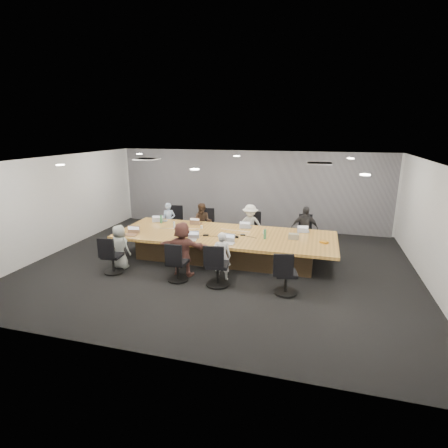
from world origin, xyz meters
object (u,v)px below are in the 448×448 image
(bottle_clear, at_px, (174,225))
(mug_brown, at_px, (133,228))
(chair_2, at_px, (252,231))
(person_5, at_px, (183,249))
(chair_7, at_px, (286,277))
(chair_5, at_px, (178,266))
(laptop_2, at_px, (246,227))
(laptop_3, at_px, (304,231))
(chair_4, at_px, (113,259))
(canvas_bag, at_px, (294,236))
(snack_packet, at_px, (324,242))
(stapler, at_px, (235,237))
(laptop_0, at_px, (161,221))
(conference_table, at_px, (225,245))
(chair_3, at_px, (304,235))
(laptop_6, at_px, (228,243))
(chair_0, at_px, (173,224))
(chair_6, at_px, (218,268))
(person_2, at_px, (250,225))
(laptop_5, at_px, (191,240))
(laptop_1, at_px, (197,223))
(person_3, at_px, (304,229))
(person_4, at_px, (120,247))
(person_6, at_px, (222,256))
(chair_1, at_px, (206,227))
(laptop_4, at_px, (130,235))
(person_1, at_px, (203,223))
(bottle_green_right, at_px, (265,234))
(bottle_green_left, at_px, (161,219))
(person_0, at_px, (169,221))

(bottle_clear, bearing_deg, mug_brown, -154.65)
(chair_2, bearing_deg, person_5, 58.48)
(chair_7, bearing_deg, chair_5, 167.03)
(laptop_2, distance_m, laptop_3, 1.65)
(chair_4, xyz_separation_m, canvas_bag, (4.34, 1.73, 0.43))
(chair_4, distance_m, snack_packet, 5.38)
(stapler, bearing_deg, laptop_2, 99.34)
(laptop_0, relative_size, mug_brown, 2.92)
(conference_table, height_order, laptop_0, laptop_0)
(chair_3, relative_size, laptop_6, 2.33)
(chair_0, xyz_separation_m, chair_6, (2.59, -3.40, 0.02))
(chair_2, bearing_deg, conference_table, 64.69)
(chair_7, bearing_deg, person_2, 102.04)
(laptop_5, bearing_deg, laptop_3, 19.14)
(conference_table, relative_size, laptop_1, 19.75)
(laptop_1, xyz_separation_m, person_3, (3.20, 0.55, -0.07))
(laptop_0, bearing_deg, bottle_clear, 125.30)
(bottle_clear, bearing_deg, laptop_3, 9.82)
(person_4, xyz_separation_m, person_6, (2.76, 0.00, 0.02))
(stapler, bearing_deg, canvas_bag, 24.77)
(chair_1, bearing_deg, chair_7, 132.04)
(chair_5, xyz_separation_m, person_4, (-1.76, 0.35, 0.20))
(laptop_2, relative_size, laptop_3, 1.03)
(chair_5, relative_size, person_2, 0.59)
(chair_7, height_order, person_6, person_6)
(laptop_5, bearing_deg, laptop_0, 124.10)
(chair_1, distance_m, laptop_4, 2.87)
(stapler, bearing_deg, person_1, 145.55)
(stapler, bearing_deg, person_3, 56.60)
(laptop_3, height_order, person_5, person_5)
(chair_5, bearing_deg, laptop_2, 65.89)
(person_6, bearing_deg, bottle_clear, -47.49)
(chair_0, xyz_separation_m, mug_brown, (-0.35, -2.04, 0.39))
(chair_2, height_order, person_6, person_6)
(person_1, height_order, canvas_bag, person_1)
(bottle_green_right, bearing_deg, chair_4, -156.88)
(laptop_6, relative_size, bottle_green_left, 1.35)
(chair_3, xyz_separation_m, bottle_green_left, (-4.29, -1.13, 0.48))
(snack_packet, bearing_deg, chair_7, -115.96)
(person_0, xyz_separation_m, person_4, (-0.18, -2.70, -0.02))
(bottle_green_right, bearing_deg, chair_6, -118.73)
(laptop_4, bearing_deg, snack_packet, -0.19)
(stapler, bearing_deg, laptop_6, -84.77)
(person_1, distance_m, bottle_clear, 1.29)
(laptop_2, bearing_deg, chair_7, 113.37)
(chair_5, relative_size, person_6, 0.64)
(laptop_5, bearing_deg, laptop_4, 169.43)
(chair_7, distance_m, person_5, 2.62)
(conference_table, xyz_separation_m, person_6, (0.29, -1.35, 0.20))
(chair_1, distance_m, bottle_clear, 1.67)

